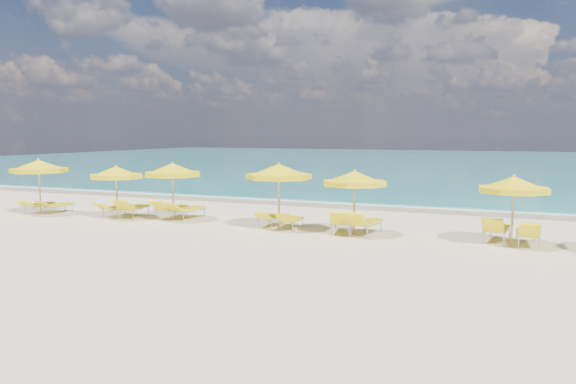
% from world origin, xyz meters
% --- Properties ---
extents(ground_plane, '(120.00, 120.00, 0.00)m').
position_xyz_m(ground_plane, '(0.00, 0.00, 0.00)').
color(ground_plane, beige).
extents(ocean, '(120.00, 80.00, 0.30)m').
position_xyz_m(ocean, '(0.00, 48.00, 0.00)').
color(ocean, '#167F80').
rests_on(ocean, ground).
extents(wet_sand_band, '(120.00, 2.60, 0.01)m').
position_xyz_m(wet_sand_band, '(0.00, 7.40, 0.00)').
color(wet_sand_band, tan).
rests_on(wet_sand_band, ground).
extents(foam_line, '(120.00, 1.20, 0.03)m').
position_xyz_m(foam_line, '(0.00, 8.20, 0.00)').
color(foam_line, white).
rests_on(foam_line, ground).
extents(whitecap_near, '(14.00, 0.36, 0.05)m').
position_xyz_m(whitecap_near, '(-6.00, 17.00, 0.00)').
color(whitecap_near, white).
rests_on(whitecap_near, ground).
extents(whitecap_far, '(18.00, 0.30, 0.05)m').
position_xyz_m(whitecap_far, '(8.00, 24.00, 0.00)').
color(whitecap_far, white).
rests_on(whitecap_far, ground).
extents(umbrella_1, '(2.45, 2.45, 2.37)m').
position_xyz_m(umbrella_1, '(-10.68, -0.34, 2.02)').
color(umbrella_1, tan).
rests_on(umbrella_1, ground).
extents(umbrella_2, '(2.82, 2.82, 2.16)m').
position_xyz_m(umbrella_2, '(-6.84, -0.06, 1.85)').
color(umbrella_2, tan).
rests_on(umbrella_2, ground).
extents(umbrella_3, '(2.72, 2.72, 2.31)m').
position_xyz_m(umbrella_3, '(-4.52, 0.49, 1.97)').
color(umbrella_3, tan).
rests_on(umbrella_3, ground).
extents(umbrella_4, '(3.14, 3.14, 2.41)m').
position_xyz_m(umbrella_4, '(0.18, 0.22, 2.05)').
color(umbrella_4, tan).
rests_on(umbrella_4, ground).
extents(umbrella_5, '(2.26, 2.26, 2.23)m').
position_xyz_m(umbrella_5, '(3.01, 0.14, 1.90)').
color(umbrella_5, tan).
rests_on(umbrella_5, ground).
extents(umbrella_6, '(2.73, 2.73, 2.19)m').
position_xyz_m(umbrella_6, '(8.01, 0.22, 1.87)').
color(umbrella_6, tan).
rests_on(umbrella_6, ground).
extents(lounger_1_left, '(0.64, 1.78, 0.67)m').
position_xyz_m(lounger_1_left, '(-11.09, -0.05, 0.21)').
color(lounger_1_left, '#A5A8AD').
rests_on(lounger_1_left, ground).
extents(lounger_1_right, '(0.70, 1.70, 0.65)m').
position_xyz_m(lounger_1_right, '(-10.29, 0.22, 0.20)').
color(lounger_1_right, '#A5A8AD').
rests_on(lounger_1_right, ground).
extents(lounger_2_left, '(0.81, 1.87, 0.69)m').
position_xyz_m(lounger_2_left, '(-7.28, 0.47, 0.21)').
color(lounger_2_left, '#A5A8AD').
rests_on(lounger_2_left, ground).
extents(lounger_2_right, '(0.88, 1.94, 0.85)m').
position_xyz_m(lounger_2_right, '(-6.43, 0.46, 0.23)').
color(lounger_2_right, '#A5A8AD').
rests_on(lounger_2_right, ground).
extents(lounger_3_left, '(0.67, 1.93, 0.86)m').
position_xyz_m(lounger_3_left, '(-4.91, 0.92, 0.24)').
color(lounger_3_left, '#A5A8AD').
rests_on(lounger_3_left, ground).
extents(lounger_3_right, '(0.94, 2.01, 0.78)m').
position_xyz_m(lounger_3_right, '(-4.15, 0.96, 0.23)').
color(lounger_3_right, '#A5A8AD').
rests_on(lounger_3_right, ground).
extents(lounger_4_left, '(0.67, 1.75, 0.70)m').
position_xyz_m(lounger_4_left, '(-0.34, 0.57, 0.21)').
color(lounger_4_left, '#A5A8AD').
rests_on(lounger_4_left, ground).
extents(lounger_4_right, '(0.59, 1.62, 0.72)m').
position_xyz_m(lounger_4_right, '(0.59, 0.39, 0.20)').
color(lounger_4_right, '#A5A8AD').
rests_on(lounger_4_right, ground).
extents(lounger_5_left, '(1.01, 2.00, 0.91)m').
position_xyz_m(lounger_5_left, '(2.50, 0.37, 0.24)').
color(lounger_5_left, '#A5A8AD').
rests_on(lounger_5_left, ground).
extents(lounger_5_right, '(0.88, 2.01, 0.93)m').
position_xyz_m(lounger_5_right, '(3.37, 0.31, 0.25)').
color(lounger_5_right, '#A5A8AD').
rests_on(lounger_5_right, ground).
extents(lounger_6_left, '(0.87, 2.01, 0.92)m').
position_xyz_m(lounger_6_left, '(7.56, 0.79, 0.25)').
color(lounger_6_left, '#A5A8AD').
rests_on(lounger_6_left, ground).
extents(lounger_6_right, '(0.71, 1.80, 0.88)m').
position_xyz_m(lounger_6_right, '(8.46, 0.39, 0.23)').
color(lounger_6_right, '#A5A8AD').
rests_on(lounger_6_right, ground).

